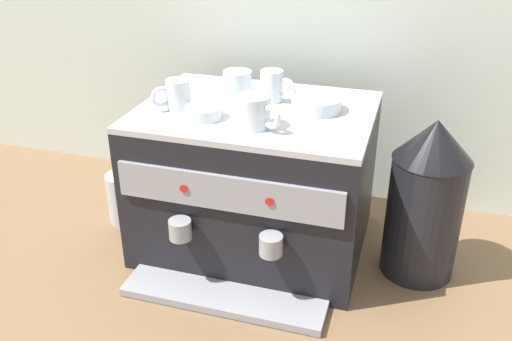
{
  "coord_description": "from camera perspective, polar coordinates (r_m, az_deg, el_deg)",
  "views": [
    {
      "loc": [
        0.39,
        -1.3,
        0.92
      ],
      "look_at": [
        0.0,
        0.0,
        0.23
      ],
      "focal_mm": 39.25,
      "sensor_mm": 36.0,
      "label": 1
    }
  ],
  "objects": [
    {
      "name": "ceramic_cup_2",
      "position": [
        1.32,
        -0.11,
        6.0
      ],
      "size": [
        0.12,
        0.08,
        0.08
      ],
      "color": "silver",
      "rests_on": "espresso_machine"
    },
    {
      "name": "ground_plane",
      "position": [
        1.64,
        0.0,
        -7.1
      ],
      "size": [
        4.0,
        4.0,
        0.0
      ],
      "primitive_type": "plane",
      "color": "brown"
    },
    {
      "name": "ceramic_cup_1",
      "position": [
        1.54,
        -1.9,
        8.91
      ],
      "size": [
        0.08,
        0.11,
        0.07
      ],
      "color": "silver",
      "rests_on": "espresso_machine"
    },
    {
      "name": "ceramic_bowl_0",
      "position": [
        1.44,
        6.18,
        6.75
      ],
      "size": [
        0.13,
        0.13,
        0.04
      ],
      "color": "silver",
      "rests_on": "espresso_machine"
    },
    {
      "name": "ceramic_cup_0",
      "position": [
        1.5,
        1.75,
        8.61
      ],
      "size": [
        0.1,
        0.06,
        0.08
      ],
      "color": "silver",
      "rests_on": "espresso_machine"
    },
    {
      "name": "ceramic_bowl_1",
      "position": [
        1.39,
        -5.34,
        5.91
      ],
      "size": [
        0.09,
        0.09,
        0.03
      ],
      "color": "silver",
      "rests_on": "espresso_machine"
    },
    {
      "name": "milk_pitcher",
      "position": [
        1.75,
        -13.29,
        -2.71
      ],
      "size": [
        0.1,
        0.1,
        0.16
      ],
      "primitive_type": "cylinder",
      "color": "#B7B7BC",
      "rests_on": "ground_plane"
    },
    {
      "name": "tiled_backsplash_wall",
      "position": [
        1.76,
        3.64,
        14.75
      ],
      "size": [
        2.8,
        0.03,
        1.1
      ],
      "primitive_type": "cube",
      "color": "silver",
      "rests_on": "ground_plane"
    },
    {
      "name": "coffee_grinder",
      "position": [
        1.48,
        16.94,
        -2.76
      ],
      "size": [
        0.19,
        0.19,
        0.43
      ],
      "color": "black",
      "rests_on": "ground_plane"
    },
    {
      "name": "espresso_machine",
      "position": [
        1.54,
        -0.05,
        -0.93
      ],
      "size": [
        0.6,
        0.57,
        0.41
      ],
      "color": "black",
      "rests_on": "ground_plane"
    },
    {
      "name": "ceramic_cup_3",
      "position": [
        1.45,
        -8.09,
        7.64
      ],
      "size": [
        0.09,
        0.08,
        0.08
      ],
      "color": "silver",
      "rests_on": "espresso_machine"
    }
  ]
}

